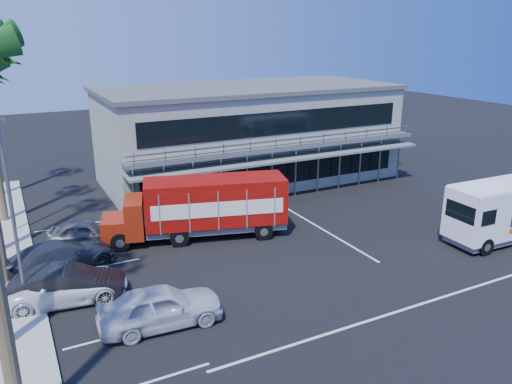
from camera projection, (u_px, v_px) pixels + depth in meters
name	position (u px, v px, depth m)	size (l,w,h in m)	color
ground	(324.00, 255.00, 26.10)	(120.00, 120.00, 0.00)	black
building	(248.00, 133.00, 38.95)	(22.40, 12.00, 7.30)	gray
curb_strip	(3.00, 267.00, 24.63)	(3.00, 32.00, 0.16)	#A5A399
light_pole_near	(12.00, 211.00, 19.40)	(0.50, 0.25, 8.09)	gray
light_pole_far	(4.00, 157.00, 27.87)	(0.50, 0.25, 8.09)	gray
red_truck	(203.00, 206.00, 27.89)	(10.39, 4.94, 3.41)	maroon
white_van	(505.00, 210.00, 27.51)	(6.97, 2.57, 3.37)	white
parked_car_a	(161.00, 306.00, 19.62)	(1.97, 4.89, 1.67)	silver
parked_car_b	(68.00, 284.00, 21.43)	(1.67, 4.78, 1.57)	black
parked_car_c	(68.00, 286.00, 21.53)	(2.30, 5.00, 1.39)	white
parked_car_d	(59.00, 257.00, 24.07)	(2.18, 5.36, 1.56)	#2B2F3A
parked_car_e	(86.00, 233.00, 27.30)	(1.60, 3.98, 1.35)	slate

